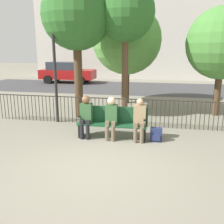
{
  "coord_description": "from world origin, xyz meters",
  "views": [
    {
      "loc": [
        1.33,
        -4.87,
        2.55
      ],
      "look_at": [
        0.0,
        1.95,
        0.8
      ],
      "focal_mm": 40.0,
      "sensor_mm": 36.0,
      "label": 1
    }
  ],
  "objects_px": {
    "tree_1": "(126,13)",
    "backpack": "(156,135)",
    "park_bench": "(113,121)",
    "tree_0": "(76,16)",
    "seated_person_1": "(111,115)",
    "tree_3": "(127,40)",
    "parked_car_0": "(67,72)",
    "seated_person_0": "(86,114)",
    "tree_2": "(222,44)",
    "seated_person_2": "(140,118)",
    "lamp_post": "(54,53)"
  },
  "relations": [
    {
      "from": "tree_0",
      "to": "tree_3",
      "type": "bearing_deg",
      "value": 64.06
    },
    {
      "from": "backpack",
      "to": "tree_0",
      "type": "bearing_deg",
      "value": 144.06
    },
    {
      "from": "seated_person_2",
      "to": "tree_0",
      "type": "relative_size",
      "value": 0.25
    },
    {
      "from": "tree_2",
      "to": "tree_3",
      "type": "height_order",
      "value": "tree_3"
    },
    {
      "from": "tree_3",
      "to": "lamp_post",
      "type": "bearing_deg",
      "value": -117.76
    },
    {
      "from": "tree_2",
      "to": "lamp_post",
      "type": "height_order",
      "value": "tree_2"
    },
    {
      "from": "seated_person_1",
      "to": "tree_2",
      "type": "xyz_separation_m",
      "value": [
        3.55,
        3.48,
        2.05
      ]
    },
    {
      "from": "parked_car_0",
      "to": "tree_3",
      "type": "bearing_deg",
      "value": -50.04
    },
    {
      "from": "seated_person_2",
      "to": "lamp_post",
      "type": "height_order",
      "value": "lamp_post"
    },
    {
      "from": "tree_1",
      "to": "parked_car_0",
      "type": "relative_size",
      "value": 1.17
    },
    {
      "from": "backpack",
      "to": "lamp_post",
      "type": "distance_m",
      "value": 4.39
    },
    {
      "from": "seated_person_2",
      "to": "tree_0",
      "type": "bearing_deg",
      "value": 138.6
    },
    {
      "from": "tree_1",
      "to": "tree_3",
      "type": "xyz_separation_m",
      "value": [
        -0.28,
        2.49,
        -0.83
      ]
    },
    {
      "from": "park_bench",
      "to": "backpack",
      "type": "bearing_deg",
      "value": -3.72
    },
    {
      "from": "parked_car_0",
      "to": "lamp_post",
      "type": "bearing_deg",
      "value": -70.78
    },
    {
      "from": "seated_person_1",
      "to": "parked_car_0",
      "type": "bearing_deg",
      "value": 116.48
    },
    {
      "from": "seated_person_2",
      "to": "tree_0",
      "type": "height_order",
      "value": "tree_0"
    },
    {
      "from": "backpack",
      "to": "tree_0",
      "type": "height_order",
      "value": "tree_0"
    },
    {
      "from": "seated_person_0",
      "to": "park_bench",
      "type": "bearing_deg",
      "value": 9.5
    },
    {
      "from": "tree_2",
      "to": "backpack",
      "type": "bearing_deg",
      "value": -123.31
    },
    {
      "from": "park_bench",
      "to": "seated_person_2",
      "type": "height_order",
      "value": "seated_person_2"
    },
    {
      "from": "seated_person_2",
      "to": "tree_3",
      "type": "bearing_deg",
      "value": 102.02
    },
    {
      "from": "seated_person_0",
      "to": "tree_3",
      "type": "height_order",
      "value": "tree_3"
    },
    {
      "from": "seated_person_1",
      "to": "park_bench",
      "type": "bearing_deg",
      "value": 83.65
    },
    {
      "from": "tree_0",
      "to": "lamp_post",
      "type": "xyz_separation_m",
      "value": [
        -0.55,
        -0.83,
        -1.28
      ]
    },
    {
      "from": "park_bench",
      "to": "tree_0",
      "type": "height_order",
      "value": "tree_0"
    },
    {
      "from": "backpack",
      "to": "parked_car_0",
      "type": "bearing_deg",
      "value": 121.37
    },
    {
      "from": "seated_person_1",
      "to": "tree_3",
      "type": "relative_size",
      "value": 0.27
    },
    {
      "from": "seated_person_1",
      "to": "tree_3",
      "type": "bearing_deg",
      "value": 93.11
    },
    {
      "from": "tree_1",
      "to": "tree_3",
      "type": "height_order",
      "value": "tree_1"
    },
    {
      "from": "park_bench",
      "to": "parked_car_0",
      "type": "xyz_separation_m",
      "value": [
        -5.91,
        11.7,
        0.34
      ]
    },
    {
      "from": "seated_person_2",
      "to": "parked_car_0",
      "type": "distance_m",
      "value": 13.6
    },
    {
      "from": "tree_0",
      "to": "backpack",
      "type": "bearing_deg",
      "value": -35.94
    },
    {
      "from": "seated_person_1",
      "to": "seated_person_0",
      "type": "bearing_deg",
      "value": 179.95
    },
    {
      "from": "park_bench",
      "to": "tree_3",
      "type": "bearing_deg",
      "value": 93.35
    },
    {
      "from": "seated_person_1",
      "to": "lamp_post",
      "type": "distance_m",
      "value": 3.15
    },
    {
      "from": "park_bench",
      "to": "seated_person_1",
      "type": "xyz_separation_m",
      "value": [
        -0.01,
        -0.13,
        0.21
      ]
    },
    {
      "from": "lamp_post",
      "to": "backpack",
      "type": "bearing_deg",
      "value": -20.66
    },
    {
      "from": "seated_person_2",
      "to": "backpack",
      "type": "bearing_deg",
      "value": 5.53
    },
    {
      "from": "seated_person_2",
      "to": "tree_3",
      "type": "relative_size",
      "value": 0.27
    },
    {
      "from": "tree_2",
      "to": "tree_3",
      "type": "distance_m",
      "value": 4.18
    },
    {
      "from": "seated_person_1",
      "to": "tree_0",
      "type": "distance_m",
      "value": 4.09
    },
    {
      "from": "tree_0",
      "to": "tree_3",
      "type": "relative_size",
      "value": 1.09
    },
    {
      "from": "seated_person_0",
      "to": "parked_car_0",
      "type": "relative_size",
      "value": 0.3
    },
    {
      "from": "parked_car_0",
      "to": "tree_0",
      "type": "bearing_deg",
      "value": -66.43
    },
    {
      "from": "tree_0",
      "to": "tree_2",
      "type": "height_order",
      "value": "tree_0"
    },
    {
      "from": "seated_person_0",
      "to": "tree_1",
      "type": "bearing_deg",
      "value": 74.01
    },
    {
      "from": "seated_person_1",
      "to": "backpack",
      "type": "height_order",
      "value": "seated_person_1"
    },
    {
      "from": "tree_1",
      "to": "backpack",
      "type": "bearing_deg",
      "value": -63.64
    },
    {
      "from": "park_bench",
      "to": "tree_1",
      "type": "xyz_separation_m",
      "value": [
        -0.01,
        2.51,
        3.3
      ]
    }
  ]
}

